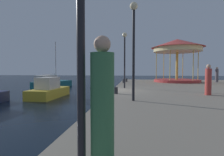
# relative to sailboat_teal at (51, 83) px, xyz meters

# --- Properties ---
(ground_plane) EXTENTS (120.00, 120.00, 0.00)m
(ground_plane) POSITION_rel_sailboat_teal_xyz_m (8.84, -8.85, -0.60)
(ground_plane) COLOR black
(quay_dock) EXTENTS (14.35, 28.94, 0.80)m
(quay_dock) POSITION_rel_sailboat_teal_xyz_m (16.01, -8.85, -0.20)
(quay_dock) COLOR gray
(quay_dock) RESTS_ON ground
(sailboat_teal) EXTENTS (3.31, 5.85, 5.89)m
(sailboat_teal) POSITION_rel_sailboat_teal_xyz_m (0.00, 0.00, 0.00)
(sailboat_teal) COLOR #19606B
(sailboat_teal) RESTS_ON ground
(motorboat_yellow) EXTENTS (1.84, 4.29, 1.64)m
(motorboat_yellow) POSITION_rel_sailboat_teal_xyz_m (3.57, -7.80, -0.01)
(motorboat_yellow) COLOR gold
(motorboat_yellow) RESTS_ON ground
(carousel) EXTENTS (6.09, 6.09, 5.07)m
(carousel) POSITION_rel_sailboat_teal_xyz_m (15.45, 0.61, 3.96)
(carousel) COLOR #B23333
(carousel) RESTS_ON quay_dock
(lamp_post_mid_promenade) EXTENTS (0.36, 0.36, 4.47)m
(lamp_post_mid_promenade) POSITION_rel_sailboat_teal_xyz_m (10.37, -13.19, 3.24)
(lamp_post_mid_promenade) COLOR black
(lamp_post_mid_promenade) RESTS_ON quay_dock
(lamp_post_far_end) EXTENTS (0.36, 0.36, 4.33)m
(lamp_post_far_end) POSITION_rel_sailboat_teal_xyz_m (9.65, -7.40, 3.16)
(lamp_post_far_end) COLOR black
(lamp_post_far_end) RESTS_ON quay_dock
(bollard_center) EXTENTS (0.24, 0.24, 0.40)m
(bollard_center) POSITION_rel_sailboat_teal_xyz_m (9.33, -10.87, 0.40)
(bollard_center) COLOR #2D2D33
(bollard_center) RESTS_ON quay_dock
(bollard_south) EXTENTS (0.24, 0.24, 0.40)m
(bollard_south) POSITION_rel_sailboat_teal_xyz_m (9.48, 0.18, 0.40)
(bollard_south) COLOR #2D2D33
(bollard_south) RESTS_ON quay_dock
(bollard_north) EXTENTS (0.24, 0.24, 0.40)m
(bollard_north) POSITION_rel_sailboat_teal_xyz_m (9.24, -1.59, 0.40)
(bollard_north) COLOR #2D2D33
(bollard_north) RESTS_ON quay_dock
(person_mid_promenade) EXTENTS (0.34, 0.34, 1.89)m
(person_mid_promenade) POSITION_rel_sailboat_teal_xyz_m (9.95, -18.93, 1.09)
(person_mid_promenade) COLOR #387247
(person_mid_promenade) RESTS_ON quay_dock
(person_far_corner) EXTENTS (0.34, 0.34, 1.74)m
(person_far_corner) POSITION_rel_sailboat_teal_xyz_m (14.56, -10.78, 1.01)
(person_far_corner) COLOR #B23833
(person_far_corner) RESTS_ON quay_dock
(person_by_the_water) EXTENTS (0.34, 0.34, 1.78)m
(person_by_the_water) POSITION_rel_sailboat_teal_xyz_m (20.03, 0.85, 1.03)
(person_by_the_water) COLOR #514C56
(person_by_the_water) RESTS_ON quay_dock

